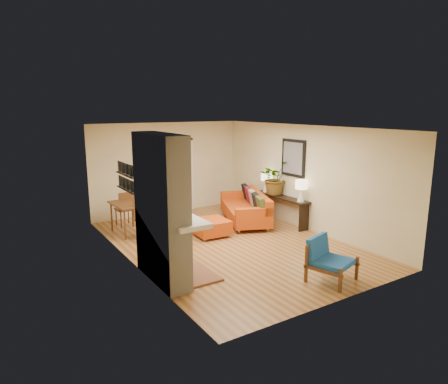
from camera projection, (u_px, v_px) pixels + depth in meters
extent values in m
plane|color=#B68446|center=(229.00, 243.00, 9.05)|extent=(6.50, 6.50, 0.00)
plane|color=white|center=(229.00, 127.00, 8.51)|extent=(6.50, 6.50, 0.00)
plane|color=#F7EDC1|center=(168.00, 168.00, 11.47)|extent=(4.50, 0.00, 4.50)
plane|color=#F7EDC1|center=(344.00, 222.00, 6.09)|extent=(4.50, 0.00, 4.50)
plane|color=#F7EDC1|center=(130.00, 199.00, 7.61)|extent=(0.00, 6.50, 6.50)
plane|color=#F7EDC1|center=(304.00, 178.00, 9.95)|extent=(0.00, 6.50, 6.50)
cube|color=black|center=(176.00, 176.00, 11.63)|extent=(0.88, 0.06, 2.10)
cube|color=white|center=(161.00, 178.00, 11.36)|extent=(0.10, 0.08, 2.18)
cube|color=white|center=(191.00, 175.00, 11.88)|extent=(0.10, 0.08, 2.18)
cube|color=white|center=(175.00, 139.00, 11.39)|extent=(1.08, 0.08, 0.10)
cube|color=black|center=(293.00, 158.00, 10.17)|extent=(0.04, 0.85, 0.95)
cube|color=slate|center=(293.00, 158.00, 10.16)|extent=(0.01, 0.70, 0.80)
cube|color=black|center=(126.00, 190.00, 7.89)|extent=(0.06, 0.95, 0.02)
cube|color=black|center=(125.00, 175.00, 7.83)|extent=(0.06, 0.95, 0.02)
cube|color=white|center=(160.00, 177.00, 6.77)|extent=(0.42, 1.50, 1.48)
cube|color=white|center=(163.00, 249.00, 7.05)|extent=(0.42, 1.50, 1.12)
cube|color=white|center=(175.00, 217.00, 7.06)|extent=(0.60, 1.68, 0.08)
cube|color=black|center=(174.00, 253.00, 7.18)|extent=(0.03, 0.72, 0.78)
cube|color=brown|center=(189.00, 272.00, 7.42)|extent=(0.75, 1.30, 0.04)
cube|color=black|center=(180.00, 258.00, 7.26)|extent=(0.30, 0.36, 0.48)
cylinder|color=black|center=(179.00, 234.00, 7.17)|extent=(0.10, 0.10, 0.40)
cube|color=gold|center=(172.00, 182.00, 6.91)|extent=(0.04, 0.95, 0.95)
cube|color=silver|center=(173.00, 182.00, 6.92)|extent=(0.01, 0.82, 0.82)
cylinder|color=silver|center=(239.00, 231.00, 9.75)|extent=(0.05, 0.05, 0.10)
cylinder|color=silver|center=(268.00, 230.00, 9.88)|extent=(0.05, 0.05, 0.10)
cylinder|color=silver|center=(225.00, 211.00, 11.61)|extent=(0.05, 0.05, 0.10)
cylinder|color=silver|center=(249.00, 210.00, 11.74)|extent=(0.05, 0.05, 0.10)
cube|color=red|center=(245.00, 212.00, 10.70)|extent=(1.69, 2.38, 0.31)
cube|color=red|center=(258.00, 199.00, 10.70)|extent=(1.01, 2.11, 0.36)
cube|color=red|center=(254.00, 212.00, 9.69)|extent=(0.94, 0.52, 0.21)
cube|color=red|center=(237.00, 195.00, 11.61)|extent=(0.94, 0.52, 0.21)
cube|color=#3F4E21|center=(261.00, 205.00, 9.86)|extent=(0.35, 0.46, 0.43)
cube|color=black|center=(257.00, 201.00, 10.26)|extent=(0.35, 0.46, 0.43)
cube|color=#9B9B96|center=(253.00, 198.00, 10.66)|extent=(0.35, 0.46, 0.43)
cube|color=maroon|center=(249.00, 195.00, 11.01)|extent=(0.35, 0.46, 0.43)
cube|color=black|center=(246.00, 192.00, 11.41)|extent=(0.35, 0.46, 0.43)
cylinder|color=silver|center=(205.00, 240.00, 9.16)|extent=(0.04, 0.04, 0.06)
cylinder|color=silver|center=(229.00, 236.00, 9.45)|extent=(0.04, 0.04, 0.06)
cylinder|color=silver|center=(194.00, 233.00, 9.70)|extent=(0.04, 0.04, 0.06)
cylinder|color=silver|center=(216.00, 229.00, 9.99)|extent=(0.04, 0.04, 0.06)
cube|color=red|center=(211.00, 226.00, 9.53)|extent=(0.82, 0.82, 0.33)
cube|color=brown|center=(323.00, 271.00, 6.78)|extent=(0.26, 0.70, 0.05)
cube|color=brown|center=(340.00, 281.00, 6.60)|extent=(0.06, 0.06, 0.42)
cube|color=brown|center=(306.00, 264.00, 6.97)|extent=(0.06, 0.06, 0.67)
cube|color=brown|center=(340.00, 260.00, 7.30)|extent=(0.26, 0.70, 0.05)
cube|color=brown|center=(357.00, 268.00, 7.11)|extent=(0.06, 0.06, 0.42)
cube|color=brown|center=(325.00, 253.00, 7.49)|extent=(0.06, 0.06, 0.67)
cube|color=#2188CA|center=(332.00, 262.00, 7.03)|extent=(0.78, 0.76, 0.10)
cube|color=#2188CA|center=(318.00, 246.00, 7.16)|extent=(0.65, 0.34, 0.40)
cube|color=brown|center=(128.00, 204.00, 9.64)|extent=(0.75, 1.03, 0.04)
cylinder|color=brown|center=(125.00, 225.00, 9.22)|extent=(0.05, 0.05, 0.71)
cylinder|color=brown|center=(147.00, 221.00, 9.54)|extent=(0.05, 0.05, 0.71)
cylinder|color=brown|center=(112.00, 217.00, 9.89)|extent=(0.05, 0.05, 0.71)
cylinder|color=brown|center=(133.00, 213.00, 10.21)|extent=(0.05, 0.05, 0.71)
cube|color=brown|center=(146.00, 220.00, 9.27)|extent=(0.44, 0.44, 0.04)
cube|color=brown|center=(142.00, 208.00, 9.38)|extent=(0.42, 0.07, 0.46)
cylinder|color=brown|center=(143.00, 233.00, 9.09)|extent=(0.03, 0.03, 0.44)
cylinder|color=brown|center=(156.00, 230.00, 9.28)|extent=(0.03, 0.03, 0.44)
cylinder|color=brown|center=(137.00, 229.00, 9.35)|extent=(0.03, 0.03, 0.44)
cylinder|color=brown|center=(150.00, 227.00, 9.55)|extent=(0.03, 0.03, 0.44)
cube|color=brown|center=(124.00, 209.00, 10.29)|extent=(0.44, 0.44, 0.04)
cube|color=brown|center=(127.00, 201.00, 10.08)|extent=(0.42, 0.07, 0.46)
cylinder|color=brown|center=(121.00, 220.00, 10.11)|extent=(0.03, 0.03, 0.44)
cylinder|color=brown|center=(134.00, 218.00, 10.30)|extent=(0.03, 0.03, 0.44)
cylinder|color=brown|center=(116.00, 217.00, 10.38)|extent=(0.03, 0.03, 0.44)
cylinder|color=brown|center=(128.00, 215.00, 10.57)|extent=(0.03, 0.03, 0.44)
cube|color=black|center=(282.00, 197.00, 10.50)|extent=(0.34, 1.85, 0.05)
cube|color=black|center=(304.00, 218.00, 9.87)|extent=(0.30, 0.04, 0.68)
cube|color=black|center=(262.00, 204.00, 11.28)|extent=(0.30, 0.04, 0.68)
cone|color=white|center=(301.00, 196.00, 9.87)|extent=(0.18, 0.18, 0.30)
cylinder|color=white|center=(301.00, 188.00, 9.84)|extent=(0.03, 0.03, 0.06)
cylinder|color=#FFEABF|center=(301.00, 185.00, 9.82)|extent=(0.30, 0.30, 0.22)
cone|color=white|center=(266.00, 186.00, 11.02)|extent=(0.18, 0.18, 0.30)
cylinder|color=white|center=(266.00, 180.00, 10.98)|extent=(0.03, 0.03, 0.06)
cylinder|color=#FFEABF|center=(266.00, 176.00, 10.96)|extent=(0.30, 0.30, 0.22)
imported|color=#1E5919|center=(275.00, 177.00, 10.65)|extent=(1.01, 0.95, 0.91)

